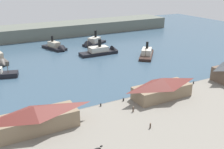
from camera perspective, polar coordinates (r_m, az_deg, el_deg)
The scene contains 15 objects.
ground_plane at distance 94.48m, azimuth 5.97°, elevation -3.94°, with size 320.00×320.00×0.00m, color #385166.
quay_promenade at distance 79.07m, azimuth 15.04°, elevation -9.19°, with size 110.00×36.00×1.20m, color gray.
seawall_edge at distance 91.60m, azimuth 7.24°, elevation -4.46°, with size 110.00×0.80×1.00m, color #666159.
ferry_shed_customs_shed at distance 71.24m, azimuth -16.31°, elevation -9.04°, with size 22.26×7.63×6.82m.
ferry_shed_west_terminal at distance 87.93m, azimuth 10.72°, elevation -2.78°, with size 19.75×8.00×6.83m.
pedestrian_walking_west at distance 71.38m, azimuth 8.25°, elevation -10.84°, with size 0.39×0.39×1.59m.
pedestrian_near_cart at distance 78.69m, azimuth 4.58°, elevation -7.47°, with size 0.44×0.44×1.79m.
mooring_post_west at distance 85.23m, azimuth 2.47°, elevation -5.42°, with size 0.44×0.44×0.90m, color black.
mooring_post_center_west at distance 81.86m, azimuth -2.44°, elevation -6.55°, with size 0.44×0.44×0.90m, color black.
mooring_post_center_east at distance 103.14m, azimuth 17.17°, elevation -1.66°, with size 0.44×0.44×0.90m, color black.
ferry_approaching_east at distance 140.40m, azimuth 7.56°, elevation 4.71°, with size 17.97×19.64×9.46m.
ferry_departing_north at distance 160.13m, azimuth -4.25°, elevation 6.80°, with size 18.39×14.55×10.66m.
ferry_near_quay at distance 141.65m, azimuth -1.95°, elevation 5.08°, with size 21.95×6.71×10.27m.
ferry_moored_east at distance 152.88m, azimuth -11.84°, elevation 5.72°, with size 11.28×18.62×9.46m.
far_headland at distance 190.52m, azimuth -13.06°, elevation 9.29°, with size 180.00×24.00×8.00m, color #60665B.
Camera 1 is at (-49.36, -70.75, 38.53)m, focal length 42.44 mm.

